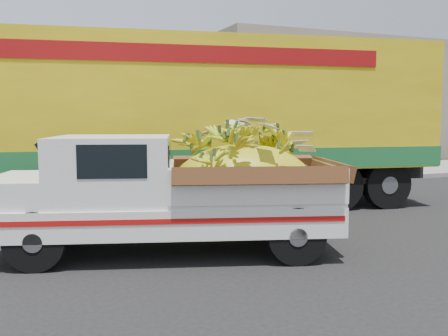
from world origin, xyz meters
name	(u,v)px	position (x,y,z in m)	size (l,w,h in m)	color
ground	(129,253)	(0.00, 0.00, 0.00)	(100.00, 100.00, 0.00)	black
curb	(84,195)	(0.00, 5.80, 0.07)	(60.00, 0.25, 0.15)	gray
sidewalk	(76,185)	(0.00, 7.90, 0.07)	(60.00, 4.00, 0.14)	gray
building_right	(336,100)	(14.00, 14.80, 3.00)	(14.00, 6.00, 6.00)	gray
pickup_truck	(192,190)	(0.94, -0.31, 0.97)	(5.45, 3.29, 1.80)	black
semi_trailer	(178,116)	(1.83, 3.35, 2.12)	(12.07, 4.42, 3.80)	black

